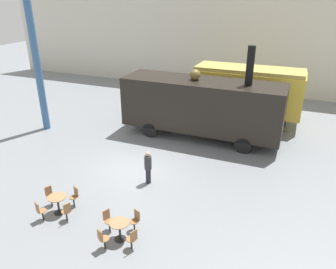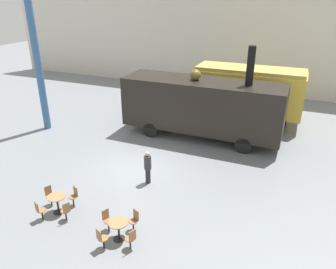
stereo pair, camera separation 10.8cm
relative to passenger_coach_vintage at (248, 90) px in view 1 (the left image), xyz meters
The scene contains 16 objects.
ground_plane 9.65m from the passenger_coach_vintage, 114.09° to the right, with size 80.00×80.00×0.00m, color gray.
backdrop_wall 8.36m from the passenger_coach_vintage, 118.43° to the left, with size 44.00×0.15×9.00m.
passenger_coach_vintage is the anchor object (origin of this frame).
steam_locomotive 4.25m from the passenger_coach_vintage, 118.92° to the right, with size 9.51×2.72×5.69m.
cafe_table_near 13.92m from the passenger_coach_vintage, 98.42° to the right, with size 0.72×0.72×0.76m.
cafe_table_mid 14.31m from the passenger_coach_vintage, 111.14° to the right, with size 0.74×0.74×0.78m.
cafe_chair_0 13.22m from the passenger_coach_vintage, 97.60° to the right, with size 0.38×0.40×0.87m.
cafe_chair_1 13.76m from the passenger_coach_vintage, 101.40° to the right, with size 0.40×0.38×0.87m.
cafe_chair_2 14.63m from the passenger_coach_vintage, 99.16° to the right, with size 0.38×0.40×0.87m.
cafe_chair_3 14.13m from the passenger_coach_vintage, 95.52° to the right, with size 0.40×0.38×0.87m.
cafe_chair_4 13.58m from the passenger_coach_vintage, 110.94° to the right, with size 0.38×0.40×0.87m.
cafe_chair_5 14.29m from the passenger_coach_vintage, 114.14° to the right, with size 0.40×0.38×0.87m.
cafe_chair_6 15.05m from the passenger_coach_vintage, 111.31° to the right, with size 0.38×0.40×0.87m.
cafe_chair_7 14.38m from the passenger_coach_vintage, 108.16° to the right, with size 0.40×0.38×0.87m.
visitor_person 10.26m from the passenger_coach_vintage, 105.62° to the right, with size 0.34×0.34×1.63m.
support_pillar 13.51m from the passenger_coach_vintage, 152.01° to the right, with size 0.44×0.44×8.00m.
Camera 1 is at (7.00, -13.13, 8.34)m, focal length 35.00 mm.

